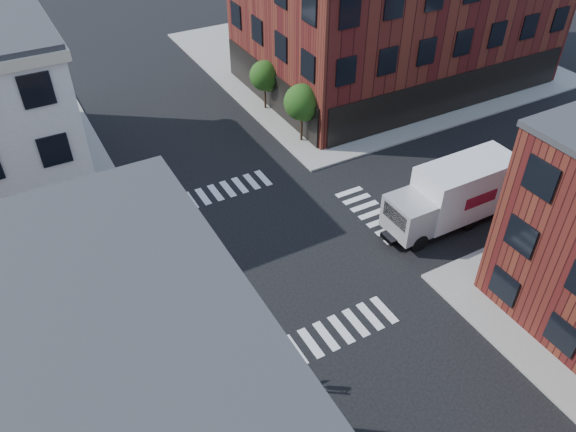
# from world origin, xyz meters

# --- Properties ---
(ground) EXTENTS (120.00, 120.00, 0.00)m
(ground) POSITION_xyz_m (0.00, 0.00, 0.00)
(ground) COLOR black
(ground) RESTS_ON ground
(sidewalk_ne) EXTENTS (30.00, 30.00, 0.15)m
(sidewalk_ne) POSITION_xyz_m (21.00, 21.00, 0.07)
(sidewalk_ne) COLOR gray
(sidewalk_ne) RESTS_ON ground
(building_ne) EXTENTS (25.00, 16.00, 12.00)m
(building_ne) POSITION_xyz_m (20.50, 16.00, 6.00)
(building_ne) COLOR #411010
(building_ne) RESTS_ON ground
(tree_near) EXTENTS (2.69, 2.69, 4.49)m
(tree_near) POSITION_xyz_m (7.56, 9.98, 3.16)
(tree_near) COLOR black
(tree_near) RESTS_ON ground
(tree_far) EXTENTS (2.43, 2.43, 4.07)m
(tree_far) POSITION_xyz_m (7.56, 15.98, 2.87)
(tree_far) COLOR black
(tree_far) RESTS_ON ground
(signal_pole) EXTENTS (1.29, 1.24, 4.60)m
(signal_pole) POSITION_xyz_m (-6.72, -6.68, 2.86)
(signal_pole) COLOR black
(signal_pole) RESTS_ON ground
(box_truck) EXTENTS (8.94, 2.85, 4.03)m
(box_truck) POSITION_xyz_m (10.75, -2.92, 2.09)
(box_truck) COLOR silver
(box_truck) RESTS_ON ground
(traffic_cone) EXTENTS (0.41, 0.41, 0.63)m
(traffic_cone) POSITION_xyz_m (-5.70, -3.12, 0.31)
(traffic_cone) COLOR #E2560A
(traffic_cone) RESTS_ON ground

